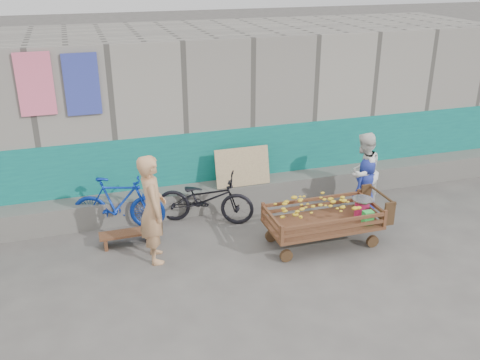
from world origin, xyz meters
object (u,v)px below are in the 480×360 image
object	(u,v)px
child	(366,186)
bicycle_blue	(119,203)
bench	(128,235)
woman	(363,172)
bicycle_dark	(205,199)
banana_cart	(321,213)
vendor_man	(153,209)

from	to	relation	value
child	bicycle_blue	bearing A→B (deg)	-26.77
child	bench	bearing A→B (deg)	-18.77
woman	bicycle_dark	bearing A→B (deg)	-41.38
woman	bicycle_dark	xyz separation A→B (m)	(-2.83, 0.36, -0.29)
child	bicycle_blue	xyz separation A→B (m)	(-4.27, 0.70, -0.05)
child	bicycle_blue	world-z (taller)	child
woman	bicycle_dark	world-z (taller)	woman
banana_cart	vendor_man	bearing A→B (deg)	172.15
banana_cart	vendor_man	world-z (taller)	vendor_man
banana_cart	bench	size ratio (longest dim) A/B	2.16
vendor_man	bicycle_blue	bearing A→B (deg)	19.76
banana_cart	bicycle_blue	bearing A→B (deg)	153.05
banana_cart	bicycle_dark	distance (m)	2.05
bench	child	xyz separation A→B (m)	(4.21, -0.10, 0.35)
bench	woman	world-z (taller)	woman
woman	bicycle_dark	distance (m)	2.86
vendor_man	bench	bearing A→B (deg)	32.11
bench	bicycle_dark	xyz separation A→B (m)	(1.38, 0.40, 0.28)
banana_cart	child	bearing A→B (deg)	32.91
woman	bicycle_blue	bearing A→B (deg)	-41.61
bicycle_dark	bicycle_blue	xyz separation A→B (m)	(-1.45, 0.20, 0.03)
banana_cart	woman	world-z (taller)	woman
bench	bicycle_blue	xyz separation A→B (m)	(-0.06, 0.60, 0.30)
bench	bicycle_dark	distance (m)	1.47
child	bicycle_dark	bearing A→B (deg)	-27.53
child	woman	bearing A→B (deg)	-107.43
bicycle_dark	banana_cart	bearing A→B (deg)	-106.36
banana_cart	child	world-z (taller)	child
vendor_man	woman	size ratio (longest dim) A/B	1.16
vendor_man	child	distance (m)	3.90
bicycle_blue	woman	bearing A→B (deg)	-80.19
bench	woman	distance (m)	4.25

